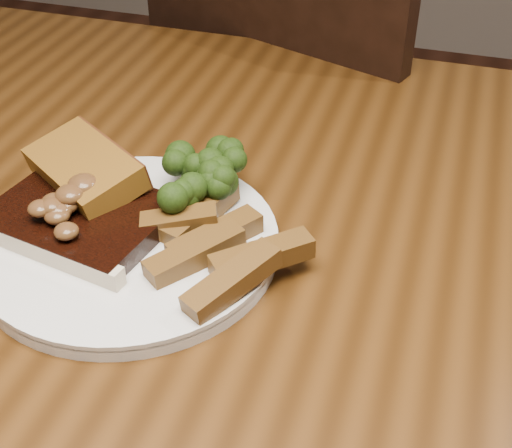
% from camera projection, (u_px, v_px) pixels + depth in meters
% --- Properties ---
extents(dining_table, '(1.60, 0.90, 0.75)m').
position_uv_depth(dining_table, '(250.00, 323.00, 0.69)').
color(dining_table, '#44260D').
rests_on(dining_table, ground).
extents(chair_far, '(0.56, 0.56, 0.93)m').
position_uv_depth(chair_far, '(308.00, 147.00, 1.23)').
color(chair_far, black).
rests_on(chair_far, ground).
extents(plate, '(0.30, 0.30, 0.01)m').
position_uv_depth(plate, '(130.00, 245.00, 0.63)').
color(plate, silver).
rests_on(plate, dining_table).
extents(steak, '(0.17, 0.14, 0.02)m').
position_uv_depth(steak, '(81.00, 219.00, 0.63)').
color(steak, black).
rests_on(steak, plate).
extents(steak_bone, '(0.14, 0.04, 0.02)m').
position_uv_depth(steak_bone, '(52.00, 257.00, 0.60)').
color(steak_bone, beige).
rests_on(steak_bone, plate).
extents(mushroom_pile, '(0.08, 0.08, 0.03)m').
position_uv_depth(mushroom_pile, '(72.00, 197.00, 0.62)').
color(mushroom_pile, '#56311B').
rests_on(mushroom_pile, steak).
extents(garlic_bread, '(0.13, 0.12, 0.03)m').
position_uv_depth(garlic_bread, '(88.00, 187.00, 0.67)').
color(garlic_bread, brown).
rests_on(garlic_bread, plate).
extents(potato_wedges, '(0.11, 0.11, 0.02)m').
position_uv_depth(potato_wedges, '(205.00, 245.00, 0.60)').
color(potato_wedges, brown).
rests_on(potato_wedges, plate).
extents(broccoli_cluster, '(0.08, 0.08, 0.04)m').
position_uv_depth(broccoli_cluster, '(207.00, 188.00, 0.66)').
color(broccoli_cluster, '#21390D').
rests_on(broccoli_cluster, plate).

